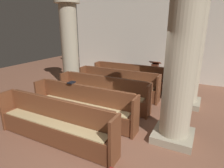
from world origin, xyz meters
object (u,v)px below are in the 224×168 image
(pew_row_3, at_px, (83,104))
(pew_row_2, at_px, (103,92))
(pew_row_0, at_px, (129,76))
(pillar_far_side, at_px, (69,42))
(pillar_aisle_side, at_px, (192,47))
(pew_row_4, at_px, (54,121))
(hymn_book, at_px, (71,83))
(pillar_aisle_rear, at_px, (181,59))
(lectern, at_px, (154,75))
(pew_row_1, at_px, (118,83))

(pew_row_3, bearing_deg, pew_row_2, 90.00)
(pew_row_0, height_order, pillar_far_side, pillar_far_side)
(pillar_aisle_side, distance_m, pillar_far_side, 4.79)
(pew_row_0, bearing_deg, pew_row_4, -90.00)
(pew_row_4, distance_m, hymn_book, 1.49)
(pew_row_4, distance_m, pillar_far_side, 4.53)
(hymn_book, bearing_deg, pew_row_4, -68.64)
(pew_row_0, distance_m, hymn_book, 3.26)
(pillar_aisle_side, xyz_separation_m, pillar_aisle_rear, (0.00, -2.33, 0.00))
(pillar_far_side, height_order, hymn_book, pillar_far_side)
(pew_row_2, bearing_deg, pew_row_0, 90.00)
(pew_row_3, distance_m, pillar_aisle_side, 3.81)
(pew_row_0, relative_size, lectern, 2.92)
(hymn_book, bearing_deg, pew_row_3, -20.15)
(hymn_book, bearing_deg, pillar_aisle_rear, 1.26)
(pew_row_2, xyz_separation_m, pillar_aisle_rear, (2.42, -0.87, 1.41))
(pew_row_3, bearing_deg, pew_row_4, -90.00)
(pew_row_3, height_order, pillar_aisle_side, pillar_aisle_side)
(pillar_aisle_rear, bearing_deg, lectern, 110.95)
(pew_row_0, height_order, pew_row_1, same)
(pillar_aisle_side, xyz_separation_m, pillar_far_side, (-4.79, -0.11, 0.00))
(pew_row_4, bearing_deg, pillar_aisle_rear, 29.59)
(pew_row_0, height_order, lectern, lectern)
(pew_row_4, bearing_deg, pew_row_0, 90.00)
(pew_row_0, relative_size, pew_row_4, 1.00)
(pew_row_2, xyz_separation_m, pew_row_3, (0.00, -1.12, 0.00))
(pew_row_2, xyz_separation_m, pillar_aisle_side, (2.42, 1.46, 1.41))
(hymn_book, bearing_deg, pew_row_0, 80.84)
(pew_row_2, bearing_deg, hymn_book, -118.75)
(lectern, bearing_deg, pillar_far_side, -149.20)
(pillar_far_side, bearing_deg, pew_row_2, -29.67)
(pillar_far_side, height_order, pillar_aisle_rear, same)
(pillar_aisle_rear, bearing_deg, hymn_book, -178.74)
(pew_row_2, bearing_deg, pew_row_3, -90.00)
(pillar_aisle_side, bearing_deg, pillar_aisle_rear, -90.00)
(pew_row_2, relative_size, lectern, 2.92)
(pew_row_1, relative_size, pew_row_3, 1.00)
(pew_row_2, distance_m, pillar_far_side, 3.07)
(pew_row_4, xyz_separation_m, pillar_far_side, (-2.37, 3.59, 1.41))
(pew_row_4, bearing_deg, pillar_far_side, 123.41)
(pew_row_3, height_order, hymn_book, hymn_book)
(pew_row_3, height_order, lectern, lectern)
(pillar_far_side, distance_m, lectern, 4.02)
(pew_row_2, height_order, pew_row_3, same)
(pew_row_1, distance_m, hymn_book, 2.17)
(pillar_aisle_side, relative_size, pillar_aisle_rear, 1.00)
(pew_row_0, height_order, pew_row_3, same)
(pew_row_2, relative_size, pillar_far_side, 0.85)
(pillar_aisle_side, bearing_deg, pew_row_2, -148.86)
(pew_row_0, xyz_separation_m, pillar_aisle_rear, (2.42, -3.11, 1.41))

